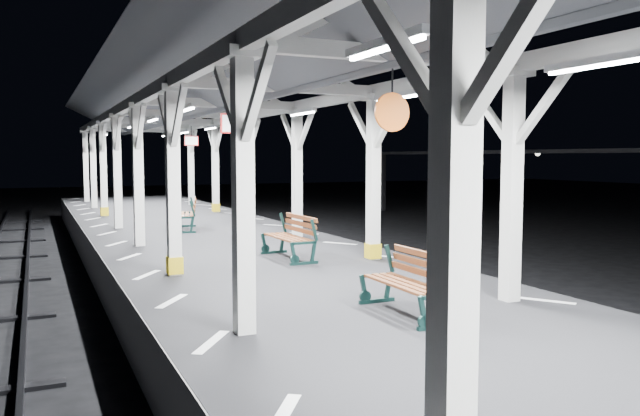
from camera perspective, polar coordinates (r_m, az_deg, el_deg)
ground at (r=10.34m, az=0.51°, el=-12.63°), size 120.00×120.00×0.00m
platform at (r=10.20m, az=0.51°, el=-9.95°), size 6.00×50.00×1.00m
hazard_stripes_left at (r=9.33m, az=-13.38°, el=-8.28°), size 1.00×48.00×0.01m
hazard_stripes_right at (r=11.33m, az=11.87°, el=-5.97°), size 1.00×48.00×0.01m
track_right at (r=13.17m, az=20.87°, el=-8.79°), size 2.20×60.00×0.16m
canopy at (r=9.96m, az=0.58°, el=13.27°), size 5.40×49.00×4.65m
bench_near at (r=8.36m, az=8.28°, el=-6.61°), size 0.60×1.55×0.84m
bench_mid at (r=12.78m, az=-2.55°, el=-2.54°), size 0.65×1.65×0.89m
bench_far at (r=18.15m, az=-11.95°, el=-0.47°), size 0.98×1.76×0.90m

